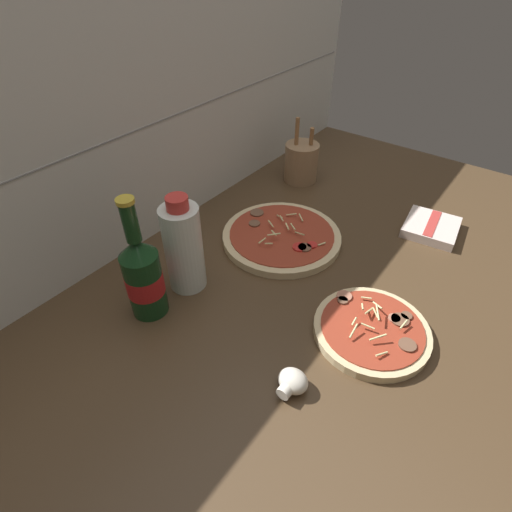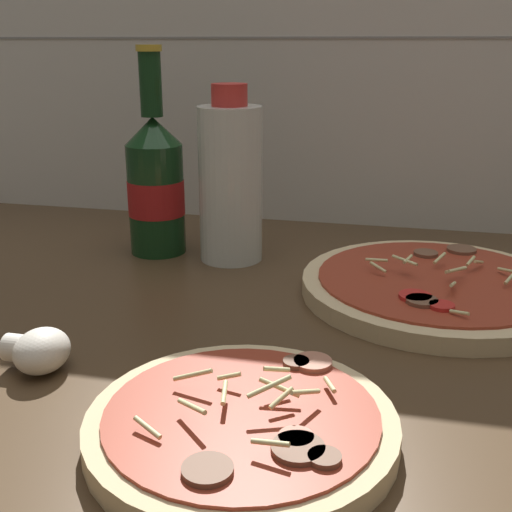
% 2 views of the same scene
% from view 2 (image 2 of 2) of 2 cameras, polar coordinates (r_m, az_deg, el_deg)
% --- Properties ---
extents(counter_slab, '(1.60, 0.90, 0.03)m').
position_cam_2_polar(counter_slab, '(0.59, 8.81, -10.28)').
color(counter_slab, '#4C3823').
rests_on(counter_slab, ground).
extents(tile_backsplash, '(1.60, 0.01, 0.60)m').
position_cam_2_polar(tile_backsplash, '(0.97, 11.97, 18.47)').
color(tile_backsplash, silver).
rests_on(tile_backsplash, ground).
extents(pizza_near, '(0.22, 0.22, 0.05)m').
position_cam_2_polar(pizza_near, '(0.47, -1.21, -14.76)').
color(pizza_near, beige).
rests_on(pizza_near, counter_slab).
extents(pizza_far, '(0.30, 0.30, 0.04)m').
position_cam_2_polar(pizza_far, '(0.74, 15.71, -2.65)').
color(pizza_far, beige).
rests_on(pizza_far, counter_slab).
extents(beer_bottle, '(0.07, 0.07, 0.27)m').
position_cam_2_polar(beer_bottle, '(0.85, -8.92, 6.44)').
color(beer_bottle, '#143819').
rests_on(beer_bottle, counter_slab).
extents(oil_bottle, '(0.08, 0.08, 0.22)m').
position_cam_2_polar(oil_bottle, '(0.81, -2.29, 6.62)').
color(oil_bottle, silver).
rests_on(oil_bottle, counter_slab).
extents(mushroom_left, '(0.06, 0.05, 0.04)m').
position_cam_2_polar(mushroom_left, '(0.59, -18.73, -7.95)').
color(mushroom_left, white).
rests_on(mushroom_left, counter_slab).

